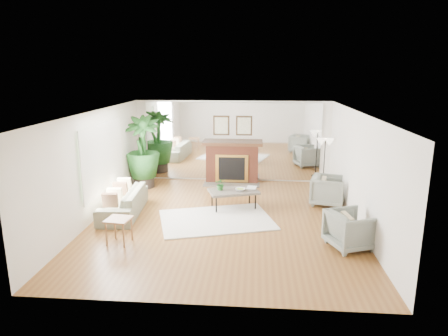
# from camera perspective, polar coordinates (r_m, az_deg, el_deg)

# --- Properties ---
(ground) EXTENTS (7.00, 7.00, 0.00)m
(ground) POSITION_cam_1_polar(r_m,az_deg,el_deg) (9.39, -0.07, -7.40)
(ground) COLOR brown
(ground) RESTS_ON ground
(wall_left) EXTENTS (0.02, 7.00, 2.50)m
(wall_left) POSITION_cam_1_polar(r_m,az_deg,el_deg) (9.73, -17.91, 0.37)
(wall_left) COLOR white
(wall_left) RESTS_ON ground
(wall_right) EXTENTS (0.02, 7.00, 2.50)m
(wall_right) POSITION_cam_1_polar(r_m,az_deg,el_deg) (9.27, 18.67, -0.33)
(wall_right) COLOR white
(wall_right) RESTS_ON ground
(wall_back) EXTENTS (6.00, 0.02, 2.50)m
(wall_back) POSITION_cam_1_polar(r_m,az_deg,el_deg) (12.43, 1.25, 3.83)
(wall_back) COLOR white
(wall_back) RESTS_ON ground
(mirror_panel) EXTENTS (5.40, 0.04, 2.40)m
(mirror_panel) POSITION_cam_1_polar(r_m,az_deg,el_deg) (12.41, 1.25, 3.82)
(mirror_panel) COLOR silver
(mirror_panel) RESTS_ON wall_back
(window_panel) EXTENTS (0.04, 2.40, 1.50)m
(window_panel) POSITION_cam_1_polar(r_m,az_deg,el_deg) (10.06, -16.94, 1.44)
(window_panel) COLOR #B2E09E
(window_panel) RESTS_ON wall_left
(fireplace) EXTENTS (1.85, 0.83, 2.05)m
(fireplace) POSITION_cam_1_polar(r_m,az_deg,el_deg) (12.32, 1.18, 0.94)
(fireplace) COLOR brown
(fireplace) RESTS_ON ground
(area_rug) EXTENTS (2.94, 2.46, 0.03)m
(area_rug) POSITION_cam_1_polar(r_m,az_deg,el_deg) (9.37, -1.12, -7.38)
(area_rug) COLOR white
(area_rug) RESTS_ON ground
(coffee_table) EXTENTS (1.36, 1.04, 0.48)m
(coffee_table) POSITION_cam_1_polar(r_m,az_deg,el_deg) (10.00, 1.37, -3.40)
(coffee_table) COLOR #5E574A
(coffee_table) RESTS_ON ground
(sofa) EXTENTS (0.96, 2.11, 0.60)m
(sofa) POSITION_cam_1_polar(r_m,az_deg,el_deg) (9.98, -14.18, -4.72)
(sofa) COLOR gray
(sofa) RESTS_ON ground
(armchair_back) EXTENTS (1.02, 1.00, 0.76)m
(armchair_back) POSITION_cam_1_polar(r_m,az_deg,el_deg) (10.65, 14.63, -3.13)
(armchair_back) COLOR gray
(armchair_back) RESTS_ON ground
(armchair_front) EXTENTS (1.06, 1.04, 0.74)m
(armchair_front) POSITION_cam_1_polar(r_m,az_deg,el_deg) (8.25, 17.66, -8.39)
(armchair_front) COLOR gray
(armchair_front) RESTS_ON ground
(side_table) EXTENTS (0.52, 0.52, 0.53)m
(side_table) POSITION_cam_1_polar(r_m,az_deg,el_deg) (8.30, -14.83, -7.54)
(side_table) COLOR #9A6C3D
(side_table) RESTS_ON ground
(potted_ficus) EXTENTS (1.13, 1.13, 2.13)m
(potted_ficus) POSITION_cam_1_polar(r_m,az_deg,el_deg) (11.92, -11.58, 2.58)
(potted_ficus) COLOR black
(potted_ficus) RESTS_ON ground
(floor_lamp) EXTENTS (0.49, 0.27, 1.50)m
(floor_lamp) POSITION_cam_1_polar(r_m,az_deg,el_deg) (11.79, 14.25, 3.04)
(floor_lamp) COLOR black
(floor_lamp) RESTS_ON ground
(tabletop_plant) EXTENTS (0.28, 0.24, 0.30)m
(tabletop_plant) POSITION_cam_1_polar(r_m,az_deg,el_deg) (9.97, -0.47, -2.31)
(tabletop_plant) COLOR #286425
(tabletop_plant) RESTS_ON coffee_table
(fruit_bowl) EXTENTS (0.30, 0.30, 0.06)m
(fruit_bowl) POSITION_cam_1_polar(r_m,az_deg,el_deg) (9.95, 2.35, -3.08)
(fruit_bowl) COLOR #9A6C3D
(fruit_bowl) RESTS_ON coffee_table
(book) EXTENTS (0.28, 0.35, 0.02)m
(book) POSITION_cam_1_polar(r_m,az_deg,el_deg) (10.18, 3.29, -2.81)
(book) COLOR #9A6C3D
(book) RESTS_ON coffee_table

